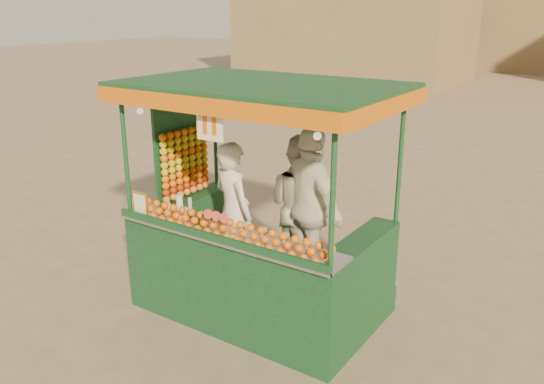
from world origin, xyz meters
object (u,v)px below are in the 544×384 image
Objects in this scene: juice_cart at (250,243)px; vendor_middle at (300,206)px; vendor_right at (311,207)px; vendor_left at (233,212)px.

vendor_middle is (0.26, 0.62, 0.29)m from juice_cart.
juice_cart reaches higher than vendor_right.
juice_cart is at bearing 75.64° from vendor_middle.
juice_cart is 0.40m from vendor_left.
vendor_right is at bearing -133.80° from vendor_left.
vendor_left is at bearing 53.41° from vendor_middle.
vendor_left is 0.76m from vendor_middle.
vendor_left is 0.97× the size of vendor_middle.
juice_cart is 1.75× the size of vendor_left.
vendor_right reaches higher than vendor_left.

